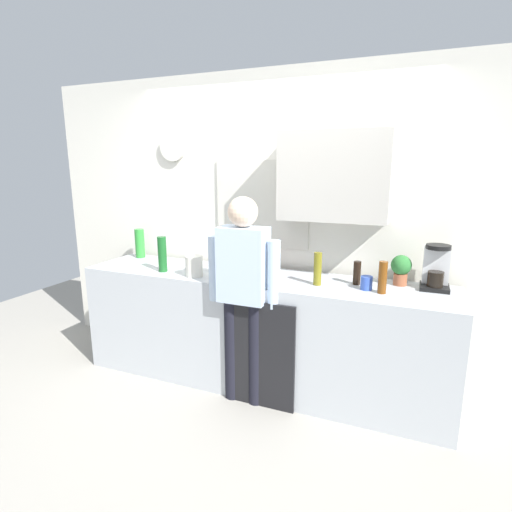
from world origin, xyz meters
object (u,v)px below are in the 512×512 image
object	(u,v)px
bottle_dark_sauce	(357,273)
bottle_green_wine	(162,254)
cup_yellow_cup	(249,278)
potted_plant	(401,268)
bottle_olive_oil	(318,269)
bottle_red_vinegar	(270,261)
cup_blue_mug	(366,283)
bottle_amber_beer	(383,277)
bottle_clear_soda	(140,243)
person_at_sink	(243,285)
coffee_maker	(436,269)
storage_canister	(194,266)

from	to	relation	value
bottle_dark_sauce	bottle_green_wine	size ratio (longest dim) A/B	0.60
cup_yellow_cup	potted_plant	world-z (taller)	potted_plant
bottle_olive_oil	bottle_red_vinegar	bearing A→B (deg)	158.30
bottle_dark_sauce	bottle_green_wine	xyz separation A→B (m)	(-1.59, -0.23, 0.06)
potted_plant	cup_blue_mug	bearing A→B (deg)	-135.59
bottle_dark_sauce	cup_yellow_cup	bearing A→B (deg)	-160.27
bottle_amber_beer	cup_yellow_cup	xyz separation A→B (m)	(-0.97, -0.13, -0.07)
bottle_clear_soda	potted_plant	size ratio (longest dim) A/B	1.22
bottle_olive_oil	cup_yellow_cup	xyz separation A→B (m)	(-0.50, -0.15, -0.08)
potted_plant	person_at_sink	size ratio (longest dim) A/B	0.14
bottle_red_vinegar	bottle_amber_beer	xyz separation A→B (m)	(0.92, -0.20, 0.01)
bottle_amber_beer	person_at_sink	distance (m)	1.00
bottle_red_vinegar	bottle_dark_sauce	world-z (taller)	bottle_red_vinegar
bottle_green_wine	bottle_red_vinegar	bearing A→B (deg)	18.11
bottle_green_wine	person_at_sink	world-z (taller)	person_at_sink
coffee_maker	bottle_dark_sauce	size ratio (longest dim) A/B	1.83
cup_yellow_cup	bottle_clear_soda	bearing A→B (deg)	162.70
bottle_red_vinegar	cup_blue_mug	xyz separation A→B (m)	(0.81, -0.16, -0.06)
person_at_sink	bottle_green_wine	bearing A→B (deg)	167.51
bottle_olive_oil	cup_blue_mug	distance (m)	0.37
coffee_maker	bottle_clear_soda	bearing A→B (deg)	179.56
bottle_green_wine	potted_plant	distance (m)	1.92
bottle_amber_beer	storage_canister	bearing A→B (deg)	-175.66
coffee_maker	bottle_clear_soda	xyz separation A→B (m)	(-2.65, 0.02, -0.01)
bottle_clear_soda	cup_blue_mug	size ratio (longest dim) A/B	2.80
bottle_red_vinegar	cup_blue_mug	world-z (taller)	bottle_red_vinegar
bottle_green_wine	bottle_olive_oil	bearing A→B (deg)	4.58
bottle_green_wine	potted_plant	size ratio (longest dim) A/B	1.30
cup_yellow_cup	potted_plant	bearing A→B (deg)	19.80
bottle_red_vinegar	bottle_clear_soda	distance (m)	1.39
bottle_olive_oil	bottle_amber_beer	xyz separation A→B (m)	(0.47, -0.03, -0.01)
bottle_red_vinegar	bottle_clear_soda	size ratio (longest dim) A/B	0.79
bottle_clear_soda	coffee_maker	bearing A→B (deg)	-0.44
cup_blue_mug	bottle_dark_sauce	bearing A→B (deg)	129.20
bottle_green_wine	cup_yellow_cup	bearing A→B (deg)	-3.38
bottle_amber_beer	potted_plant	size ratio (longest dim) A/B	1.00
bottle_clear_soda	potted_plant	world-z (taller)	bottle_clear_soda
bottle_green_wine	cup_blue_mug	bearing A→B (deg)	4.21
bottle_clear_soda	bottle_dark_sauce	bearing A→B (deg)	-3.80
bottle_dark_sauce	bottle_olive_oil	xyz separation A→B (m)	(-0.27, -0.12, 0.03)
bottle_dark_sauce	bottle_green_wine	world-z (taller)	bottle_green_wine
bottle_green_wine	potted_plant	xyz separation A→B (m)	(1.89, 0.34, -0.02)
bottle_olive_oil	coffee_maker	bearing A→B (deg)	16.49
bottle_green_wine	person_at_sink	size ratio (longest dim) A/B	0.19
bottle_red_vinegar	bottle_green_wine	world-z (taller)	bottle_green_wine
bottle_dark_sauce	bottle_clear_soda	size ratio (longest dim) A/B	0.64
coffee_maker	potted_plant	world-z (taller)	coffee_maker
bottle_olive_oil	bottle_green_wine	xyz separation A→B (m)	(-1.31, -0.11, 0.03)
bottle_clear_soda	bottle_amber_beer	bearing A→B (deg)	-7.16
bottle_olive_oil	cup_blue_mug	xyz separation A→B (m)	(0.36, 0.02, -0.07)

